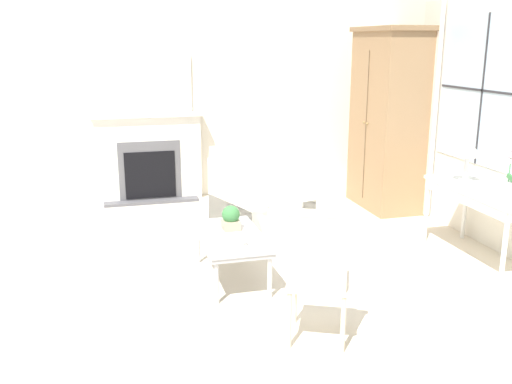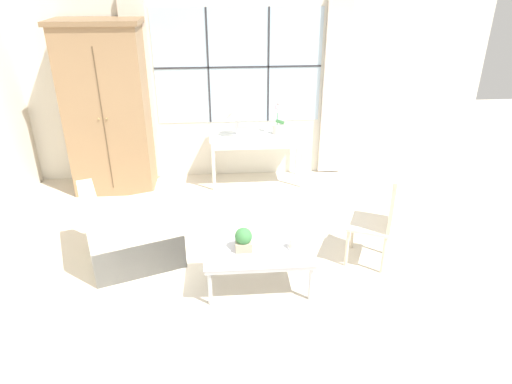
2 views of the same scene
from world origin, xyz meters
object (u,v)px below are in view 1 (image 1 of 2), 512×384
object	(u,v)px
fireplace	(149,152)
pillar_candle	(240,241)
console_table	(485,197)
potted_orchid	(509,178)
armoire	(388,119)
table_lamp	(468,150)
potted_plant_small	(231,218)
coffee_table	(231,239)
side_chair_wooden	(318,270)
armchair_upholstered	(259,207)

from	to	relation	value
fireplace	pillar_candle	world-z (taller)	fireplace
console_table	potted_orchid	world-z (taller)	potted_orchid
fireplace	armoire	distance (m)	3.23
table_lamp	potted_plant_small	size ratio (longest dim) A/B	1.86
coffee_table	potted_orchid	bearing A→B (deg)	79.24
potted_orchid	fireplace	bearing A→B (deg)	-138.68
armoire	coffee_table	bearing A→B (deg)	-53.50
console_table	side_chair_wooden	distance (m)	2.45
fireplace	potted_orchid	bearing A→B (deg)	41.32
console_table	coffee_table	distance (m)	2.54
fireplace	side_chair_wooden	bearing A→B (deg)	11.10
fireplace	armchair_upholstered	world-z (taller)	fireplace
armchair_upholstered	pillar_candle	size ratio (longest dim) A/B	9.61
armoire	side_chair_wooden	size ratio (longest dim) A/B	2.22
potted_orchid	pillar_candle	bearing A→B (deg)	-93.23
armoire	console_table	xyz separation A→B (m)	(2.04, 0.02, -0.50)
fireplace	potted_orchid	size ratio (longest dim) A/B	4.03
potted_orchid	side_chair_wooden	world-z (taller)	potted_orchid
pillar_candle	table_lamp	bearing A→B (deg)	99.95
armchair_upholstered	console_table	bearing A→B (deg)	50.59
armoire	fireplace	bearing A→B (deg)	-110.28
fireplace	armchair_upholstered	size ratio (longest dim) A/B	1.70
side_chair_wooden	potted_plant_small	xyz separation A→B (m)	(-1.45, -0.31, -0.03)
table_lamp	potted_plant_small	xyz separation A→B (m)	(-0.05, -2.43, -0.53)
console_table	armchair_upholstered	world-z (taller)	armchair_upholstered
potted_orchid	potted_plant_small	xyz separation A→B (m)	(-0.62, -2.49, -0.38)
armchair_upholstered	potted_orchid	bearing A→B (deg)	45.79
coffee_table	potted_plant_small	size ratio (longest dim) A/B	4.59
potted_orchid	potted_plant_small	distance (m)	2.59
console_table	armchair_upholstered	size ratio (longest dim) A/B	1.16
fireplace	side_chair_wooden	xyz separation A→B (m)	(4.26, 0.84, -0.10)
potted_orchid	coffee_table	bearing A→B (deg)	-100.76
armoire	table_lamp	distance (m)	1.76
table_lamp	potted_orchid	world-z (taller)	potted_orchid
coffee_table	side_chair_wooden	bearing A→B (deg)	14.64
fireplace	pillar_candle	xyz separation A→B (m)	(3.29, 0.50, -0.20)
table_lamp	pillar_candle	world-z (taller)	table_lamp
armchair_upholstered	coffee_table	bearing A→B (deg)	-25.18
coffee_table	pillar_candle	world-z (taller)	pillar_candle
coffee_table	pillar_candle	xyz separation A→B (m)	(0.34, 0.01, 0.10)
potted_orchid	side_chair_wooden	bearing A→B (deg)	-69.15
armoire	coffee_table	size ratio (longest dim) A/B	2.20
armchair_upholstered	side_chair_wooden	xyz separation A→B (m)	(2.67, -0.30, 0.31)
armchair_upholstered	pillar_candle	xyz separation A→B (m)	(1.69, -0.63, 0.22)
armoire	coffee_table	distance (m)	3.20
console_table	potted_plant_small	world-z (taller)	console_table
armoire	console_table	distance (m)	2.10
fireplace	potted_plant_small	bearing A→B (deg)	10.64
console_table	pillar_candle	bearing A→B (deg)	-86.58
armchair_upholstered	side_chair_wooden	world-z (taller)	side_chair_wooden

